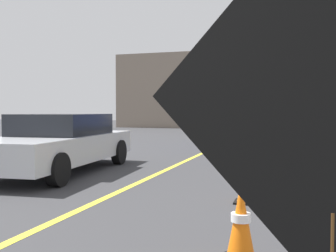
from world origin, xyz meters
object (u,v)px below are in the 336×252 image
at_px(box_truck, 289,105).
at_px(traffic_cone_mid_lane, 246,184).
at_px(pickup_car, 58,143).
at_px(traffic_cone_far_lane, 264,161).
at_px(traffic_cone_near_sign, 241,223).
at_px(roadwork_sign, 335,105).
at_px(arrow_board_trailer, 279,144).
at_px(highway_guide_sign, 326,77).

relative_size(box_truck, traffic_cone_mid_lane, 12.71).
relative_size(pickup_car, traffic_cone_far_lane, 7.13).
relative_size(box_truck, traffic_cone_near_sign, 10.31).
distance_m(roadwork_sign, box_truck, 16.07).
distance_m(roadwork_sign, traffic_cone_near_sign, 2.44).
distance_m(arrow_board_trailer, traffic_cone_near_sign, 8.35).
bearing_deg(arrow_board_trailer, traffic_cone_far_lane, -93.62).
height_order(roadwork_sign, arrow_board_trailer, arrow_board_trailer).
relative_size(arrow_board_trailer, traffic_cone_near_sign, 3.51).
bearing_deg(traffic_cone_mid_lane, pickup_car, 157.56).
height_order(highway_guide_sign, traffic_cone_far_lane, highway_guide_sign).
height_order(roadwork_sign, pickup_car, roadwork_sign).
xyz_separation_m(roadwork_sign, traffic_cone_far_lane, (-0.75, 7.13, -1.11)).
relative_size(arrow_board_trailer, traffic_cone_far_lane, 3.72).
xyz_separation_m(traffic_cone_near_sign, traffic_cone_far_lane, (-0.14, 5.04, -0.02)).
relative_size(roadwork_sign, highway_guide_sign, 0.47).
distance_m(arrow_board_trailer, traffic_cone_mid_lane, 5.85).
height_order(arrow_board_trailer, traffic_cone_far_lane, arrow_board_trailer).
relative_size(box_truck, traffic_cone_far_lane, 10.95).
relative_size(highway_guide_sign, traffic_cone_near_sign, 6.49).
bearing_deg(traffic_cone_far_lane, traffic_cone_near_sign, -88.46).
height_order(traffic_cone_near_sign, traffic_cone_mid_lane, traffic_cone_near_sign).
relative_size(roadwork_sign, pickup_car, 0.45).
xyz_separation_m(roadwork_sign, highway_guide_sign, (1.64, 22.91, 1.95)).
xyz_separation_m(roadwork_sign, box_truck, (-0.33, 16.06, 0.25)).
xyz_separation_m(arrow_board_trailer, highway_guide_sign, (2.19, 12.48, 2.94)).
height_order(roadwork_sign, traffic_cone_mid_lane, roadwork_sign).
height_order(roadwork_sign, traffic_cone_far_lane, roadwork_sign).
height_order(box_truck, traffic_cone_far_lane, box_truck).
bearing_deg(traffic_cone_mid_lane, arrow_board_trailer, 87.02).
bearing_deg(arrow_board_trailer, roadwork_sign, -87.01).
bearing_deg(traffic_cone_far_lane, highway_guide_sign, 81.36).
bearing_deg(pickup_car, roadwork_sign, -49.85).
height_order(pickup_car, highway_guide_sign, highway_guide_sign).
bearing_deg(highway_guide_sign, traffic_cone_far_lane, -98.64).
bearing_deg(pickup_car, arrow_board_trailer, 38.33).
relative_size(traffic_cone_near_sign, traffic_cone_mid_lane, 1.23).
bearing_deg(pickup_car, highway_guide_sign, 66.45).
distance_m(pickup_car, traffic_cone_far_lane, 4.80).
relative_size(highway_guide_sign, traffic_cone_mid_lane, 8.01).
xyz_separation_m(arrow_board_trailer, traffic_cone_near_sign, (-0.07, -8.35, -0.10)).
distance_m(roadwork_sign, traffic_cone_far_lane, 7.26).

